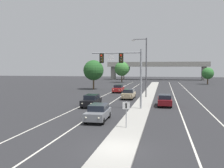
# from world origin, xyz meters

# --- Properties ---
(ground_plane) EXTENTS (260.00, 260.00, 0.00)m
(ground_plane) POSITION_xyz_m (0.00, 0.00, 0.00)
(ground_plane) COLOR #28282B
(median_island) EXTENTS (2.40, 110.00, 0.15)m
(median_island) POSITION_xyz_m (0.00, 18.00, 0.07)
(median_island) COLOR #9E9B93
(median_island) RESTS_ON ground
(lane_stripe_oncoming_center) EXTENTS (0.14, 100.00, 0.01)m
(lane_stripe_oncoming_center) POSITION_xyz_m (-4.70, 25.00, 0.00)
(lane_stripe_oncoming_center) COLOR silver
(lane_stripe_oncoming_center) RESTS_ON ground
(lane_stripe_receding_center) EXTENTS (0.14, 100.00, 0.01)m
(lane_stripe_receding_center) POSITION_xyz_m (4.70, 25.00, 0.00)
(lane_stripe_receding_center) COLOR silver
(lane_stripe_receding_center) RESTS_ON ground
(edge_stripe_left) EXTENTS (0.14, 100.00, 0.01)m
(edge_stripe_left) POSITION_xyz_m (-8.00, 25.00, 0.00)
(edge_stripe_left) COLOR silver
(edge_stripe_left) RESTS_ON ground
(edge_stripe_right) EXTENTS (0.14, 100.00, 0.01)m
(edge_stripe_right) POSITION_xyz_m (8.00, 25.00, 0.00)
(edge_stripe_right) COLOR silver
(edge_stripe_right) RESTS_ON ground
(overhead_signal_mast) EXTENTS (6.27, 0.44, 7.20)m
(overhead_signal_mast) POSITION_xyz_m (-1.89, 15.27, 5.29)
(overhead_signal_mast) COLOR gray
(overhead_signal_mast) RESTS_ON median_island
(median_sign_post) EXTENTS (0.60, 0.10, 2.20)m
(median_sign_post) POSITION_xyz_m (-0.23, 5.25, 1.59)
(median_sign_post) COLOR gray
(median_sign_post) RESTS_ON median_island
(street_lamp_median) EXTENTS (2.58, 0.28, 10.00)m
(street_lamp_median) POSITION_xyz_m (-0.37, 27.51, 5.79)
(street_lamp_median) COLOR #4C4C51
(street_lamp_median) RESTS_ON median_island
(car_oncoming_grey) EXTENTS (1.93, 4.51, 1.58)m
(car_oncoming_grey) POSITION_xyz_m (-3.38, 8.07, 0.82)
(car_oncoming_grey) COLOR slate
(car_oncoming_grey) RESTS_ON ground
(car_oncoming_black) EXTENTS (1.89, 4.50, 1.58)m
(car_oncoming_black) POSITION_xyz_m (-6.51, 16.34, 0.82)
(car_oncoming_black) COLOR black
(car_oncoming_black) RESTS_ON ground
(car_oncoming_tan) EXTENTS (1.86, 4.49, 1.58)m
(car_oncoming_tan) POSITION_xyz_m (-2.82, 25.46, 0.82)
(car_oncoming_tan) COLOR tan
(car_oncoming_tan) RESTS_ON ground
(car_oncoming_red) EXTENTS (1.84, 4.48, 1.58)m
(car_oncoming_red) POSITION_xyz_m (-6.40, 35.57, 0.82)
(car_oncoming_red) COLOR maroon
(car_oncoming_red) RESTS_ON ground
(car_receding_darkred) EXTENTS (1.89, 4.50, 1.58)m
(car_receding_darkred) POSITION_xyz_m (2.93, 18.71, 0.82)
(car_receding_darkred) COLOR #5B0F14
(car_receding_darkred) RESTS_ON ground
(overpass_bridge) EXTENTS (42.40, 6.40, 7.65)m
(overpass_bridge) POSITION_xyz_m (0.00, 93.34, 5.78)
(overpass_bridge) COLOR gray
(overpass_bridge) RESTS_ON ground
(tree_far_right_b) EXTENTS (3.62, 3.62, 5.23)m
(tree_far_right_b) POSITION_xyz_m (16.19, 66.37, 3.41)
(tree_far_right_b) COLOR #4C3823
(tree_far_right_b) RESTS_ON ground
(tree_far_left_c) EXTENTS (5.32, 5.32, 7.70)m
(tree_far_left_c) POSITION_xyz_m (-14.25, 92.24, 5.03)
(tree_far_left_c) COLOR #4C3823
(tree_far_left_c) RESTS_ON ground
(tree_far_left_b) EXTENTS (4.80, 4.80, 6.95)m
(tree_far_left_b) POSITION_xyz_m (-13.53, 41.82, 4.54)
(tree_far_left_b) COLOR #4C3823
(tree_far_left_b) RESTS_ON ground
(tree_far_left_a) EXTENTS (5.08, 5.08, 7.35)m
(tree_far_left_a) POSITION_xyz_m (-11.60, 70.98, 4.80)
(tree_far_left_a) COLOR #4C3823
(tree_far_left_a) RESTS_ON ground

